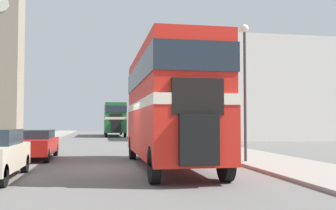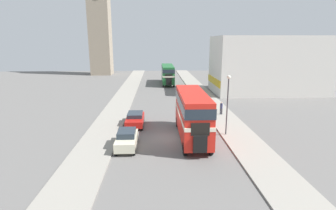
% 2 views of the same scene
% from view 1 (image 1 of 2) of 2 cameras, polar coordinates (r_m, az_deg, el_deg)
% --- Properties ---
extents(ground_plane, '(120.00, 120.00, 0.00)m').
position_cam_1_polar(ground_plane, '(14.73, -8.01, -9.51)').
color(ground_plane, slate).
extents(sidewalk_right, '(3.50, 120.00, 0.12)m').
position_cam_1_polar(sidewalk_right, '(16.44, 16.49, -8.49)').
color(sidewalk_right, gray).
rests_on(sidewalk_right, ground_plane).
extents(double_decker_bus, '(2.46, 9.37, 4.46)m').
position_cam_1_polar(double_decker_bus, '(14.65, 0.02, 0.79)').
color(double_decker_bus, red).
rests_on(double_decker_bus, ground_plane).
extents(bus_distant, '(2.46, 10.93, 4.02)m').
position_cam_1_polar(bus_distant, '(48.09, -8.18, -1.82)').
color(bus_distant, '#1E602D').
rests_on(bus_distant, ground_plane).
extents(car_parked_mid, '(1.84, 4.32, 1.40)m').
position_cam_1_polar(car_parked_mid, '(19.03, -19.75, -5.59)').
color(car_parked_mid, red).
rests_on(car_parked_mid, ground_plane).
extents(pedestrian_walking, '(0.32, 0.32, 1.60)m').
position_cam_1_polar(pedestrian_walking, '(23.57, 8.01, -4.41)').
color(pedestrian_walking, '#282833').
rests_on(pedestrian_walking, sidewalk_right).
extents(street_lamp, '(0.36, 0.36, 5.86)m').
position_cam_1_polar(street_lamp, '(16.40, 11.62, 5.08)').
color(street_lamp, '#38383D').
rests_on(street_lamp, sidewalk_right).
extents(church_tower, '(5.76, 5.76, 37.28)m').
position_cam_1_polar(church_tower, '(70.01, -23.63, 11.90)').
color(church_tower, gray).
rests_on(church_tower, ground_plane).
extents(shop_building_block, '(19.19, 10.15, 9.99)m').
position_cam_1_polar(shop_building_block, '(41.96, 16.95, 1.91)').
color(shop_building_block, silver).
rests_on(shop_building_block, ground_plane).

